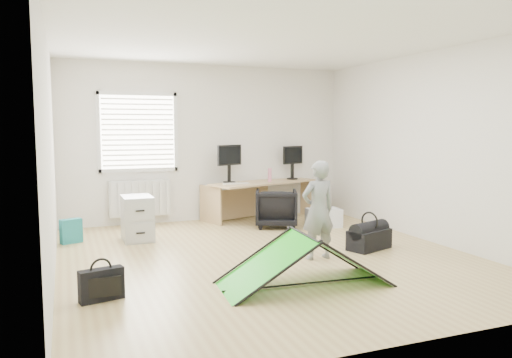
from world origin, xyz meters
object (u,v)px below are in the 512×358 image
object	(u,v)px
person	(318,210)
storage_crate	(324,218)
laptop_bag	(101,285)
thermos	(270,175)
office_chair	(276,208)
filing_cabinet	(137,218)
kite	(304,260)
duffel_bag	(369,239)
desk	(264,201)
monitor_right	(292,167)
monitor_left	(229,169)

from	to	relation	value
person	storage_crate	xyz separation A→B (m)	(1.05, 1.75, -0.47)
laptop_bag	thermos	bearing A→B (deg)	33.23
storage_crate	office_chair	bearing A→B (deg)	159.21
filing_cabinet	thermos	bearing A→B (deg)	17.88
filing_cabinet	kite	size ratio (longest dim) A/B	0.37
storage_crate	laptop_bag	xyz separation A→B (m)	(-3.67, -2.35, 0.01)
filing_cabinet	person	size ratio (longest dim) A/B	0.53
person	duffel_bag	bearing A→B (deg)	-171.85
desk	duffel_bag	distance (m)	2.58
office_chair	person	world-z (taller)	person
monitor_right	storage_crate	distance (m)	1.36
filing_cabinet	kite	xyz separation A→B (m)	(1.32, -2.72, -0.05)
filing_cabinet	desk	bearing A→B (deg)	20.05
filing_cabinet	monitor_right	world-z (taller)	monitor_right
laptop_bag	monitor_right	bearing A→B (deg)	30.62
filing_cabinet	office_chair	xyz separation A→B (m)	(2.26, 0.18, -0.01)
monitor_right	laptop_bag	bearing A→B (deg)	-156.56
desk	thermos	world-z (taller)	thermos
filing_cabinet	person	bearing A→B (deg)	-43.77
desk	office_chair	bearing A→B (deg)	-113.29
thermos	kite	xyz separation A→B (m)	(-1.08, -3.51, -0.53)
person	duffel_bag	xyz separation A→B (m)	(0.88, 0.18, -0.48)
filing_cabinet	monitor_right	size ratio (longest dim) A/B	1.38
thermos	duffel_bag	distance (m)	2.58
filing_cabinet	laptop_bag	size ratio (longest dim) A/B	1.57
thermos	storage_crate	world-z (taller)	thermos
kite	laptop_bag	size ratio (longest dim) A/B	4.22
kite	thermos	bearing A→B (deg)	77.21
monitor_right	kite	bearing A→B (deg)	-133.98
filing_cabinet	thermos	world-z (taller)	thermos
laptop_bag	storage_crate	bearing A→B (deg)	19.40
kite	monitor_left	bearing A→B (deg)	88.49
kite	laptop_bag	distance (m)	2.01
office_chair	laptop_bag	distance (m)	3.94
monitor_right	desk	bearing A→B (deg)	175.49
person	kite	world-z (taller)	person
duffel_bag	monitor_left	bearing A→B (deg)	93.99
thermos	laptop_bag	distance (m)	4.51
person	laptop_bag	distance (m)	2.73
person	filing_cabinet	bearing A→B (deg)	-47.04
person	kite	distance (m)	1.13
monitor_right	person	xyz separation A→B (m)	(-1.01, -2.89, -0.29)
monitor_left	kite	xyz separation A→B (m)	(-0.37, -3.62, -0.65)
desk	monitor_left	bearing A→B (deg)	156.88
desk	duffel_bag	xyz separation A→B (m)	(0.51, -2.52, -0.20)
desk	filing_cabinet	xyz separation A→B (m)	(-2.31, -0.86, -0.01)
duffel_bag	thermos	bearing A→B (deg)	79.96
desk	duffel_bag	bearing A→B (deg)	-97.62
filing_cabinet	kite	bearing A→B (deg)	-64.43
laptop_bag	duffel_bag	bearing A→B (deg)	-0.62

